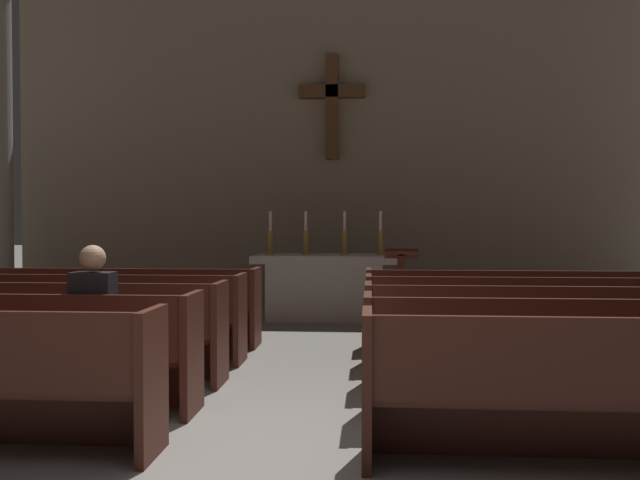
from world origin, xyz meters
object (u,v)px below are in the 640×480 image
candlestick_outer_left (270,240)px  candlestick_inner_right (345,241)px  pew_right_row_3 (581,338)px  lone_worshipper (97,324)px  pew_left_row_3 (23,331)px  lectern (401,293)px  pew_right_row_4 (551,322)px  candlestick_inner_left (306,241)px  candlestick_outer_right (380,241)px  pew_left_row_4 (69,317)px  altar (325,285)px  pew_right_row_2 (622,360)px  pew_right_row_5 (529,310)px  pew_left_row_5 (104,306)px

candlestick_outer_left → candlestick_inner_right: same height
pew_right_row_3 → lone_worshipper: (-3.99, -0.92, 0.22)m
pew_left_row_3 → lectern: 4.76m
candlestick_outer_left → lectern: 2.40m
candlestick_outer_left → pew_right_row_4: bearing=-44.1°
candlestick_inner_left → lone_worshipper: bearing=-102.5°
candlestick_outer_left → candlestick_inner_left: bearing=0.0°
candlestick_inner_right → lone_worshipper: candlestick_inner_right is taller
candlestick_outer_right → lectern: bearing=-77.8°
pew_left_row_4 → altar: altar is taller
candlestick_inner_left → pew_right_row_2: bearing=-61.3°
pew_right_row_2 → candlestick_inner_right: bearing=113.4°
pew_right_row_2 → pew_left_row_4: bearing=159.4°
candlestick_inner_right → candlestick_outer_right: bearing=0.0°
pew_right_row_5 → lone_worshipper: bearing=-144.7°
altar → candlestick_outer_right: bearing=0.0°
pew_right_row_5 → pew_left_row_3: bearing=-159.4°
pew_left_row_4 → lectern: bearing=29.7°
pew_left_row_4 → candlestick_outer_left: (1.70, 3.29, 0.74)m
pew_left_row_3 → candlestick_outer_right: candlestick_outer_right is taller
pew_right_row_3 → pew_right_row_4: 0.96m
pew_left_row_4 → pew_right_row_3: size_ratio=1.00×
candlestick_outer_right → lone_worshipper: 5.67m
candlestick_inner_left → pew_right_row_3: bearing=-56.2°
candlestick_outer_right → lectern: (0.26, -1.20, -0.67)m
pew_right_row_4 → lone_worshipper: lone_worshipper is taller
pew_left_row_4 → pew_right_row_3: same height
pew_left_row_5 → candlestick_outer_left: candlestick_outer_left is taller
pew_left_row_5 → candlestick_inner_left: 3.33m
pew_left_row_5 → candlestick_outer_right: (3.40, 2.33, 0.74)m
lectern → lone_worshipper: size_ratio=0.87×
pew_left_row_4 → pew_left_row_5: same height
pew_left_row_3 → candlestick_outer_left: 4.63m
lectern → pew_left_row_5: bearing=-162.8°
candlestick_outer_left → candlestick_outer_right: size_ratio=1.00×
candlestick_outer_right → pew_right_row_5: bearing=-54.0°
pew_left_row_5 → lectern: bearing=17.2°
pew_left_row_4 → lone_worshipper: size_ratio=2.87×
pew_right_row_3 → lone_worshipper: bearing=-167.1°
pew_left_row_4 → candlestick_inner_right: (2.85, 3.29, 0.74)m
pew_right_row_5 → candlestick_inner_left: (-2.85, 2.33, 0.74)m
pew_left_row_4 → altar: 4.16m
pew_left_row_4 → candlestick_outer_left: 3.78m
pew_left_row_4 → candlestick_outer_left: bearing=62.7°
pew_left_row_3 → candlestick_outer_left: bearing=68.2°
lone_worshipper → pew_left_row_5: bearing=111.3°
pew_left_row_5 → pew_right_row_5: same height
pew_left_row_3 → pew_right_row_3: 5.10m
pew_right_row_5 → candlestick_outer_left: bearing=145.5°
pew_right_row_4 → candlestick_outer_right: size_ratio=5.69×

